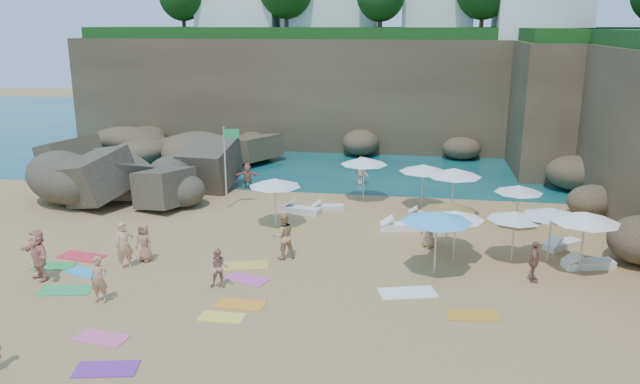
% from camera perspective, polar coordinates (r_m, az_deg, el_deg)
% --- Properties ---
extents(ground, '(120.00, 120.00, 0.00)m').
position_cam_1_polar(ground, '(25.36, -5.61, -5.93)').
color(ground, tan).
rests_on(ground, ground).
extents(seawater, '(120.00, 120.00, 0.00)m').
position_cam_1_polar(seawater, '(53.96, 2.61, 5.49)').
color(seawater, '#0C4751').
rests_on(seawater, ground).
extents(cliff_back, '(44.00, 8.00, 8.00)m').
position_cam_1_polar(cliff_back, '(48.28, 4.33, 9.10)').
color(cliff_back, brown).
rests_on(cliff_back, ground).
extents(cliff_corner, '(10.00, 12.00, 8.00)m').
position_cam_1_polar(cliff_corner, '(44.43, 23.51, 7.36)').
color(cliff_corner, brown).
rests_on(cliff_corner, ground).
extents(rock_promontory, '(12.00, 7.00, 2.00)m').
position_cam_1_polar(rock_promontory, '(43.45, -14.27, 2.64)').
color(rock_promontory, brown).
rests_on(rock_promontory, ground).
extents(marina_masts, '(3.10, 0.10, 6.00)m').
position_cam_1_polar(marina_masts, '(57.84, -14.00, 8.71)').
color(marina_masts, white).
rests_on(marina_masts, ground).
extents(rock_outcrop, '(8.67, 7.78, 2.85)m').
position_cam_1_polar(rock_outcrop, '(35.50, -15.80, -0.25)').
color(rock_outcrop, brown).
rests_on(rock_outcrop, ground).
extents(flag_pole, '(0.80, 0.27, 4.17)m').
position_cam_1_polar(flag_pole, '(31.46, -8.46, 3.21)').
color(flag_pole, silver).
rests_on(flag_pole, ground).
extents(parasol_0, '(2.47, 2.47, 2.34)m').
position_cam_1_polar(parasol_0, '(32.67, 4.05, 2.86)').
color(parasol_0, silver).
rests_on(parasol_0, ground).
extents(parasol_1, '(2.59, 2.59, 2.45)m').
position_cam_1_polar(parasol_1, '(30.30, 12.17, 1.77)').
color(parasol_1, silver).
rests_on(parasol_1, ground).
extents(parasol_2, '(2.41, 2.41, 2.28)m').
position_cam_1_polar(parasol_2, '(31.60, 9.43, 2.17)').
color(parasol_2, silver).
rests_on(parasol_2, ground).
extents(parasol_3, '(2.16, 2.16, 2.04)m').
position_cam_1_polar(parasol_3, '(29.48, 17.72, 0.26)').
color(parasol_3, silver).
rests_on(parasol_3, ground).
extents(parasol_5, '(2.41, 2.41, 2.28)m').
position_cam_1_polar(parasol_5, '(28.45, -4.15, 0.87)').
color(parasol_5, silver).
rests_on(parasol_5, ground).
extents(parasol_6, '(2.21, 2.21, 2.09)m').
position_cam_1_polar(parasol_6, '(25.77, 11.63, -1.33)').
color(parasol_6, silver).
rests_on(parasol_6, ground).
extents(parasol_7, '(2.17, 2.17, 2.05)m').
position_cam_1_polar(parasol_7, '(25.37, 17.40, -2.07)').
color(parasol_7, silver).
rests_on(parasol_7, ground).
extents(parasol_8, '(2.32, 2.32, 2.19)m').
position_cam_1_polar(parasol_8, '(25.84, 20.45, -1.74)').
color(parasol_8, silver).
rests_on(parasol_8, ground).
extents(parasol_9, '(2.22, 2.22, 2.10)m').
position_cam_1_polar(parasol_9, '(24.71, 12.31, -2.07)').
color(parasol_9, silver).
rests_on(parasol_9, ground).
extents(parasol_10, '(2.62, 2.62, 2.48)m').
position_cam_1_polar(parasol_10, '(23.20, 10.65, -2.22)').
color(parasol_10, silver).
rests_on(parasol_10, ground).
extents(parasol_11, '(2.52, 2.52, 2.39)m').
position_cam_1_polar(parasol_11, '(25.02, 23.09, -2.12)').
color(parasol_11, silver).
rests_on(parasol_11, ground).
extents(lounger_0, '(1.54, 0.53, 0.24)m').
position_cam_1_polar(lounger_0, '(30.72, 9.49, -2.03)').
color(lounger_0, silver).
rests_on(lounger_0, ground).
extents(lounger_1, '(1.70, 1.00, 0.25)m').
position_cam_1_polar(lounger_1, '(31.39, 0.71, -1.43)').
color(lounger_1, silver).
rests_on(lounger_1, ground).
extents(lounger_2, '(2.06, 0.99, 0.31)m').
position_cam_1_polar(lounger_2, '(28.64, 7.54, -3.16)').
color(lounger_2, white).
rests_on(lounger_2, ground).
extents(lounger_3, '(2.05, 1.09, 0.30)m').
position_cam_1_polar(lounger_3, '(30.90, -1.72, -1.66)').
color(lounger_3, silver).
rests_on(lounger_3, ground).
extents(lounger_4, '(2.02, 1.11, 0.30)m').
position_cam_1_polar(lounger_4, '(26.25, 23.33, -6.07)').
color(lounger_4, white).
rests_on(lounger_4, ground).
extents(lounger_5, '(1.76, 1.61, 0.28)m').
position_cam_1_polar(lounger_5, '(28.07, 21.30, -4.53)').
color(lounger_5, white).
rests_on(lounger_5, ground).
extents(towel_0, '(1.61, 1.18, 0.03)m').
position_cam_1_polar(towel_0, '(25.35, -20.76, -6.88)').
color(towel_0, '#2AAAE2').
rests_on(towel_0, ground).
extents(towel_1, '(1.68, 0.99, 0.03)m').
position_cam_1_polar(towel_1, '(20.24, -19.40, -12.47)').
color(towel_1, '#F15E8D').
rests_on(towel_1, ground).
extents(towel_2, '(1.65, 0.87, 0.03)m').
position_cam_1_polar(towel_2, '(21.35, -7.28, -10.16)').
color(towel_2, orange).
rests_on(towel_2, ground).
extents(towel_3, '(1.92, 1.22, 0.03)m').
position_cam_1_polar(towel_3, '(23.95, -22.23, -8.33)').
color(towel_3, green).
rests_on(towel_3, ground).
extents(towel_4, '(1.95, 1.35, 0.03)m').
position_cam_1_polar(towel_4, '(24.52, -6.89, -6.69)').
color(towel_4, gold).
rests_on(towel_4, ground).
extents(towel_6, '(1.82, 1.17, 0.03)m').
position_cam_1_polar(towel_6, '(18.57, -18.96, -15.06)').
color(towel_6, '#782D94').
rests_on(towel_6, ground).
extents(towel_7, '(1.95, 1.20, 0.03)m').
position_cam_1_polar(towel_7, '(27.02, -20.97, -5.52)').
color(towel_7, '#EE2A3B').
rests_on(towel_7, ground).
extents(towel_9, '(1.78, 1.30, 0.03)m').
position_cam_1_polar(towel_9, '(23.30, -6.69, -7.89)').
color(towel_9, '#DF569D').
rests_on(towel_9, ground).
extents(towel_10, '(1.73, 1.02, 0.03)m').
position_cam_1_polar(towel_10, '(21.06, 13.75, -10.87)').
color(towel_10, orange).
rests_on(towel_10, ground).
extents(towel_11, '(1.67, 1.00, 0.03)m').
position_cam_1_polar(towel_11, '(26.41, -23.16, -6.24)').
color(towel_11, green).
rests_on(towel_11, ground).
extents(towel_12, '(1.45, 0.73, 0.03)m').
position_cam_1_polar(towel_12, '(20.60, -8.97, -11.23)').
color(towel_12, yellow).
rests_on(towel_12, ground).
extents(towel_13, '(2.15, 1.49, 0.03)m').
position_cam_1_polar(towel_13, '(22.24, 8.02, -9.10)').
color(towel_13, white).
rests_on(towel_13, ground).
extents(person_stand_0, '(0.80, 0.76, 1.85)m').
position_cam_1_polar(person_stand_0, '(24.96, -17.44, -4.68)').
color(person_stand_0, tan).
rests_on(person_stand_0, ground).
extents(person_stand_1, '(1.17, 1.10, 1.91)m').
position_cam_1_polar(person_stand_1, '(24.82, -3.38, -4.02)').
color(person_stand_1, tan).
rests_on(person_stand_1, ground).
extents(person_stand_2, '(1.10, 1.05, 1.67)m').
position_cam_1_polar(person_stand_2, '(36.12, 3.81, 1.93)').
color(person_stand_2, '#DFA87E').
rests_on(person_stand_2, ground).
extents(person_stand_3, '(0.49, 0.95, 1.55)m').
position_cam_1_polar(person_stand_3, '(23.95, 18.98, -6.04)').
color(person_stand_3, '#97654B').
rests_on(person_stand_3, ground).
extents(person_stand_4, '(0.79, 0.83, 1.52)m').
position_cam_1_polar(person_stand_4, '(26.48, 9.92, -3.42)').
color(person_stand_4, tan).
rests_on(person_stand_4, ground).
extents(person_stand_5, '(1.41, 0.65, 1.46)m').
position_cam_1_polar(person_stand_5, '(35.61, -6.65, 1.50)').
color(person_stand_5, '#BA715D').
rests_on(person_stand_5, ground).
extents(person_lie_2, '(1.11, 1.64, 0.40)m').
position_cam_1_polar(person_lie_2, '(25.70, -15.67, -5.68)').
color(person_lie_2, '#AA7055').
rests_on(person_lie_2, ground).
extents(person_lie_3, '(2.49, 2.53, 0.50)m').
position_cam_1_polar(person_lie_3, '(25.22, -24.22, -6.78)').
color(person_lie_3, '#E28C76').
rests_on(person_lie_3, ground).
extents(person_lie_4, '(0.78, 1.65, 0.38)m').
position_cam_1_polar(person_lie_4, '(22.55, -19.40, -9.03)').
color(person_lie_4, tan).
rests_on(person_lie_4, ground).
extents(person_lie_5, '(0.91, 1.53, 0.54)m').
position_cam_1_polar(person_lie_5, '(22.62, -9.20, -8.01)').
color(person_lie_5, tan).
rests_on(person_lie_5, ground).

